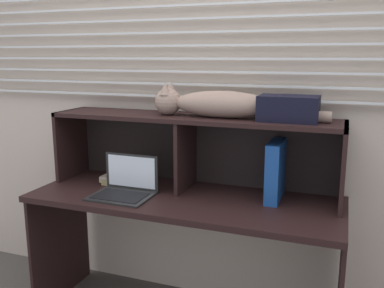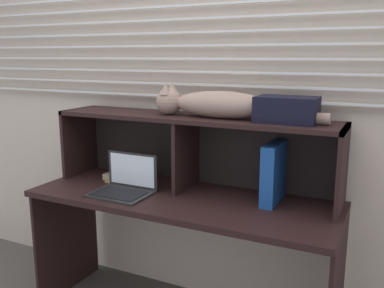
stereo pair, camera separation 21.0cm
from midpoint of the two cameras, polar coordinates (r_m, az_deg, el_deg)
name	(u,v)px [view 1 (the left image)]	position (r m, az deg, el deg)	size (l,w,h in m)	color
back_panel_with_blinds	(205,84)	(2.32, -0.89, 8.19)	(4.40, 0.08, 2.50)	beige
desk	(184,220)	(2.18, -3.97, -10.38)	(1.57, 0.57, 0.71)	black
hutch_shelf_unit	(194,136)	(2.20, -2.53, 1.04)	(1.52, 0.30, 0.39)	black
cat	(215,104)	(2.10, 0.21, 5.47)	(0.88, 0.16, 0.17)	gray
laptop	(125,188)	(2.19, -11.89, -5.87)	(0.30, 0.24, 0.20)	black
binder_upright	(275,171)	(2.07, 8.46, -3.63)	(0.06, 0.25, 0.29)	navy
book_stack	(123,177)	(2.42, -11.90, -4.48)	(0.17, 0.23, 0.05)	tan
storage_box	(289,108)	(2.00, 10.10, 4.77)	(0.28, 0.18, 0.12)	black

